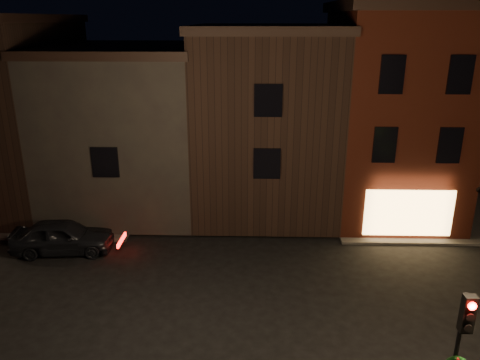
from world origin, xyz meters
The scene contains 6 objects.
ground centered at (0.00, 0.00, 0.00)m, with size 120.00×120.00×0.00m, color black.
corner_building centered at (8.00, 9.47, 5.40)m, with size 6.50×8.50×10.50m.
row_building_a centered at (1.50, 10.50, 4.83)m, with size 7.30×10.30×9.40m.
row_building_b centered at (-5.75, 10.50, 4.33)m, with size 7.80×10.30×8.40m.
traffic_signal centered at (5.60, -5.51, 2.81)m, with size 0.58×0.38×4.05m.
parked_car_a centered at (-7.47, 3.97, 0.74)m, with size 1.76×4.37×1.49m, color black.
Camera 1 is at (0.87, -14.40, 9.83)m, focal length 35.00 mm.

